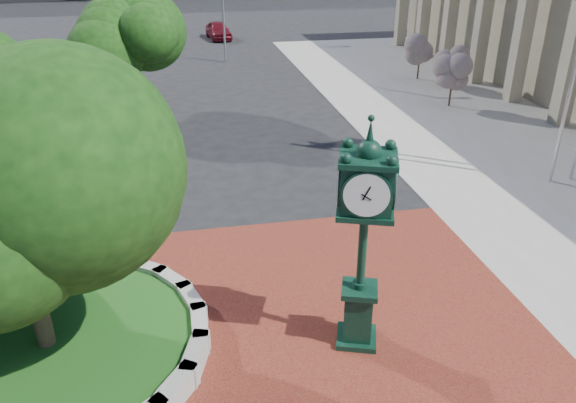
{
  "coord_description": "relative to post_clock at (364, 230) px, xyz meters",
  "views": [
    {
      "loc": [
        -1.84,
        -10.17,
        8.32
      ],
      "look_at": [
        0.51,
        1.5,
        2.48
      ],
      "focal_mm": 35.0,
      "sensor_mm": 36.0,
      "label": 1
    }
  ],
  "objects": [
    {
      "name": "shrub_mid",
      "position": [
        11.74,
        19.98,
        -1.24
      ],
      "size": [
        1.2,
        1.2,
        2.2
      ],
      "color": "#38281C",
      "rests_on": "ground"
    },
    {
      "name": "shrub_near",
      "position": [
        10.22,
        16.53,
        -1.24
      ],
      "size": [
        1.2,
        1.2,
        2.2
      ],
      "color": "#38281C",
      "rests_on": "ground"
    },
    {
      "name": "planter_wall",
      "position": [
        -4.31,
        0.79,
        -2.56
      ],
      "size": [
        2.96,
        6.77,
        0.54
      ],
      "color": "#9E9B93",
      "rests_on": "ground"
    },
    {
      "name": "tree_planter",
      "position": [
        -6.6,
        0.79,
        0.89
      ],
      "size": [
        5.2,
        5.2,
        6.33
      ],
      "color": "#38281C",
      "rests_on": "ground"
    },
    {
      "name": "parked_car",
      "position": [
        0.32,
        38.29,
        -2.14
      ],
      "size": [
        2.09,
        4.22,
        1.38
      ],
      "primitive_type": "imported",
      "rotation": [
        0.0,
        0.0,
        0.12
      ],
      "color": "#5E0D18",
      "rests_on": "ground"
    },
    {
      "name": "grass_bed",
      "position": [
        -6.6,
        0.79,
        -2.63
      ],
      "size": [
        6.1,
        6.1,
        0.4
      ],
      "primitive_type": "cylinder",
      "color": "#134516",
      "rests_on": "ground"
    },
    {
      "name": "shrub_far",
      "position": [
        10.91,
        22.2,
        -1.24
      ],
      "size": [
        1.2,
        1.2,
        2.2
      ],
      "color": "#38281C",
      "rests_on": "ground"
    },
    {
      "name": "plaza",
      "position": [
        -1.6,
        -0.21,
        -2.81
      ],
      "size": [
        12.0,
        12.0,
        0.04
      ],
      "primitive_type": "cube",
      "color": "maroon",
      "rests_on": "ground"
    },
    {
      "name": "ground",
      "position": [
        -1.6,
        0.79,
        -2.83
      ],
      "size": [
        200.0,
        200.0,
        0.0
      ],
      "primitive_type": "plane",
      "color": "black",
      "rests_on": "ground"
    },
    {
      "name": "post_clock",
      "position": [
        0.0,
        0.0,
        0.0
      ],
      "size": [
        1.31,
        1.31,
        5.15
      ],
      "color": "black",
      "rests_on": "ground"
    },
    {
      "name": "tree_street",
      "position": [
        -5.6,
        18.79,
        0.41
      ],
      "size": [
        4.4,
        4.4,
        5.45
      ],
      "color": "#38281C",
      "rests_on": "ground"
    }
  ]
}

